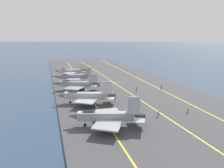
# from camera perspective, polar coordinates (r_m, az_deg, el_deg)

# --- Properties ---
(ground_plane) EXTENTS (2000.00, 2000.00, 0.00)m
(ground_plane) POSITION_cam_1_polar(r_m,az_deg,el_deg) (84.72, 0.67, 0.04)
(ground_plane) COLOR #2D425B
(carrier_deck) EXTENTS (195.67, 49.53, 0.40)m
(carrier_deck) POSITION_cam_1_polar(r_m,az_deg,el_deg) (84.67, 0.67, 0.17)
(carrier_deck) COLOR #424244
(carrier_deck) RESTS_ON ground
(deck_stripe_foul_line) EXTENTS (175.90, 9.23, 0.01)m
(deck_stripe_foul_line) POSITION_cam_1_polar(r_m,az_deg,el_deg) (89.82, 8.94, 0.89)
(deck_stripe_foul_line) COLOR yellow
(deck_stripe_foul_line) RESTS_ON carrier_deck
(deck_stripe_centerline) EXTENTS (176.11, 0.36, 0.01)m
(deck_stripe_centerline) POSITION_cam_1_polar(r_m,az_deg,el_deg) (84.63, 0.67, 0.31)
(deck_stripe_centerline) COLOR yellow
(deck_stripe_centerline) RESTS_ON carrier_deck
(deck_stripe_edge_line) EXTENTS (176.05, 5.02, 0.01)m
(deck_stripe_edge_line) POSITION_cam_1_polar(r_m,az_deg,el_deg) (81.41, -8.45, -0.35)
(deck_stripe_edge_line) COLOR yellow
(deck_stripe_edge_line) RESTS_ON carrier_deck
(parked_jet_nearest) EXTENTS (12.63, 16.64, 6.50)m
(parked_jet_nearest) POSITION_cam_1_polar(r_m,az_deg,el_deg) (43.25, -1.14, -9.11)
(parked_jet_nearest) COLOR #93999E
(parked_jet_nearest) RESTS_ON carrier_deck
(parked_jet_second) EXTENTS (12.08, 17.17, 6.49)m
(parked_jet_second) POSITION_cam_1_polar(r_m,az_deg,el_deg) (58.11, -7.03, -3.29)
(parked_jet_second) COLOR #A8AAAF
(parked_jet_second) RESTS_ON carrier_deck
(parked_jet_third) EXTENTS (13.75, 16.94, 6.06)m
(parked_jet_third) POSITION_cam_1_polar(r_m,az_deg,el_deg) (73.05, -9.86, 0.02)
(parked_jet_third) COLOR gray
(parked_jet_third) RESTS_ON carrier_deck
(parked_jet_fourth) EXTENTS (12.26, 16.98, 6.30)m
(parked_jet_fourth) POSITION_cam_1_polar(r_m,az_deg,el_deg) (87.09, -10.55, 2.13)
(parked_jet_fourth) COLOR gray
(parked_jet_fourth) RESTS_ON carrier_deck
(parked_jet_fifth) EXTENTS (13.60, 16.95, 5.87)m
(parked_jet_fifth) POSITION_cam_1_polar(r_m,az_deg,el_deg) (103.36, -11.51, 3.69)
(parked_jet_fifth) COLOR #A8AAAF
(parked_jet_fifth) RESTS_ON carrier_deck
(crew_blue_vest) EXTENTS (0.46, 0.44, 1.85)m
(crew_blue_vest) POSITION_cam_1_polar(r_m,az_deg,el_deg) (71.46, 7.01, -1.35)
(crew_blue_vest) COLOR #4C473D
(crew_blue_vest) RESTS_ON carrier_deck
(crew_red_vest) EXTENTS (0.35, 0.43, 1.76)m
(crew_red_vest) POSITION_cam_1_polar(r_m,az_deg,el_deg) (76.85, 13.93, -0.66)
(crew_red_vest) COLOR #232328
(crew_red_vest) RESTS_ON carrier_deck
(crew_yellow_vest) EXTENTS (0.33, 0.42, 1.68)m
(crew_yellow_vest) POSITION_cam_1_polar(r_m,az_deg,el_deg) (54.78, 20.89, -6.75)
(crew_yellow_vest) COLOR #4C473D
(crew_yellow_vest) RESTS_ON carrier_deck
(crew_white_vest) EXTENTS (0.43, 0.34, 1.72)m
(crew_white_vest) POSITION_cam_1_polar(r_m,az_deg,el_deg) (50.34, 13.12, -7.92)
(crew_white_vest) COLOR #383328
(crew_white_vest) RESTS_ON carrier_deck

